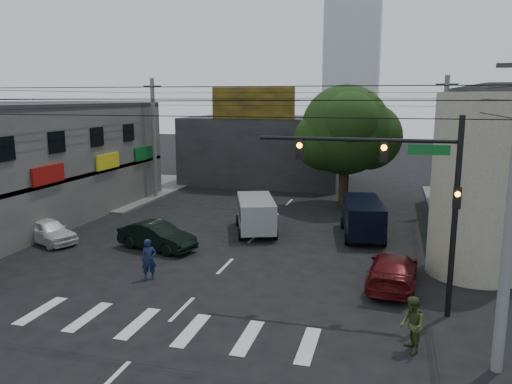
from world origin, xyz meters
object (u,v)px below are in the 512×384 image
at_px(maroon_sedan, 393,270).
at_px(navy_van, 363,219).
at_px(street_tree, 345,130).
at_px(utility_pole_near_right, 511,216).
at_px(silver_minivan, 256,215).
at_px(traffic_gantry, 407,182).
at_px(traffic_officer, 149,260).
at_px(pedestrian_olive, 412,325).
at_px(utility_pole_far_right, 443,146).
at_px(dark_sedan, 157,236).
at_px(utility_pole_far_left, 154,139).
at_px(white_compact, 48,231).

xyz_separation_m(maroon_sedan, navy_van, (-1.70, 7.28, 0.35)).
xyz_separation_m(street_tree, utility_pole_near_right, (6.50, -21.50, -0.87)).
relative_size(utility_pole_near_right, silver_minivan, 1.81).
distance_m(traffic_gantry, traffic_officer, 11.17).
bearing_deg(pedestrian_olive, traffic_gantry, 169.16).
relative_size(utility_pole_far_right, dark_sedan, 2.03).
bearing_deg(traffic_officer, utility_pole_far_left, 78.98).
xyz_separation_m(utility_pole_far_left, maroon_sedan, (18.06, -14.43, -3.91)).
bearing_deg(utility_pole_far_right, maroon_sedan, -101.54).
height_order(street_tree, maroon_sedan, street_tree).
xyz_separation_m(utility_pole_far_left, utility_pole_far_right, (21.00, 0.00, 0.00)).
xyz_separation_m(maroon_sedan, silver_minivan, (-7.75, 6.59, 0.32)).
height_order(dark_sedan, navy_van, navy_van).
distance_m(utility_pole_far_left, dark_sedan, 14.43).
xyz_separation_m(maroon_sedan, traffic_officer, (-10.17, -2.05, 0.21)).
bearing_deg(dark_sedan, navy_van, -47.21).
bearing_deg(street_tree, maroon_sedan, -77.02).
xyz_separation_m(utility_pole_near_right, utility_pole_far_right, (0.00, 20.50, 0.00)).
bearing_deg(dark_sedan, pedestrian_olive, -106.31).
relative_size(dark_sedan, silver_minivan, 0.89).
bearing_deg(traffic_officer, maroon_sedan, -25.18).
bearing_deg(traffic_gantry, silver_minivan, 131.20).
relative_size(street_tree, white_compact, 2.06).
bearing_deg(traffic_gantry, street_tree, 101.99).
relative_size(navy_van, traffic_officer, 3.03).
distance_m(white_compact, pedestrian_olive, 19.96).
bearing_deg(white_compact, utility_pole_near_right, -87.08).
distance_m(street_tree, silver_minivan, 10.75).
bearing_deg(white_compact, silver_minivan, -41.05).
height_order(maroon_sedan, pedestrian_olive, pedestrian_olive).
distance_m(white_compact, navy_van, 17.34).
xyz_separation_m(dark_sedan, silver_minivan, (4.07, 4.58, 0.30)).
relative_size(traffic_gantry, utility_pole_near_right, 0.78).
relative_size(street_tree, pedestrian_olive, 4.87).
xyz_separation_m(street_tree, traffic_officer, (-6.62, -17.48, -4.58)).
bearing_deg(utility_pole_far_left, utility_pole_near_right, -44.31).
distance_m(street_tree, traffic_gantry, 18.42).
distance_m(dark_sedan, silver_minivan, 6.14).
distance_m(navy_van, traffic_officer, 12.61).
height_order(utility_pole_near_right, pedestrian_olive, utility_pole_near_right).
distance_m(utility_pole_far_left, maroon_sedan, 23.44).
relative_size(utility_pole_far_left, dark_sedan, 2.03).
height_order(white_compact, silver_minivan, silver_minivan).
relative_size(maroon_sedan, silver_minivan, 0.96).
height_order(utility_pole_far_right, silver_minivan, utility_pole_far_right).
distance_m(traffic_gantry, navy_van, 10.74).
bearing_deg(traffic_gantry, pedestrian_olive, -84.32).
bearing_deg(dark_sedan, traffic_officer, -142.56).
bearing_deg(utility_pole_far_left, navy_van, -23.61).
height_order(street_tree, traffic_officer, street_tree).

